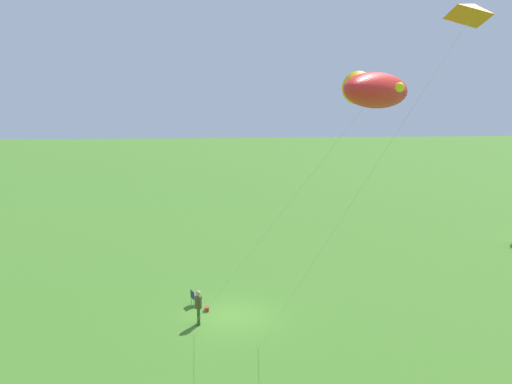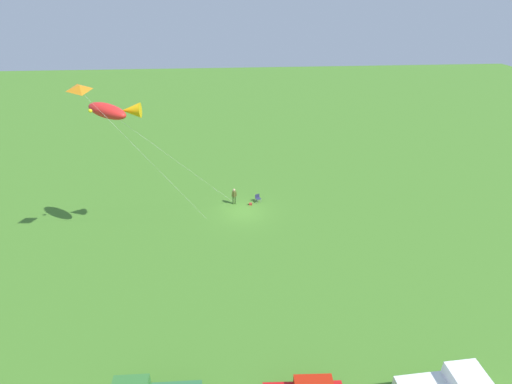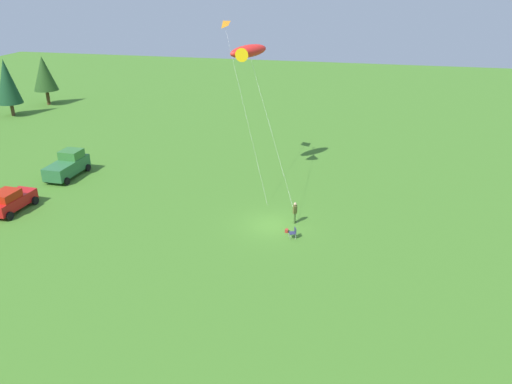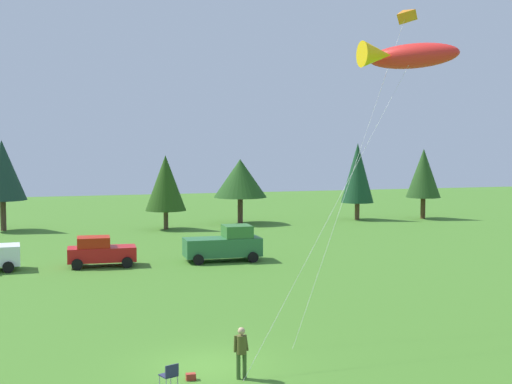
% 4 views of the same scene
% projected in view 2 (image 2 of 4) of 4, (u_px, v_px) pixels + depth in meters
% --- Properties ---
extents(ground_plane, '(160.00, 160.00, 0.00)m').
position_uv_depth(ground_plane, '(243.00, 212.00, 39.63)').
color(ground_plane, '#437926').
extents(person_kite_flyer, '(0.55, 0.38, 1.74)m').
position_uv_depth(person_kite_flyer, '(234.00, 195.00, 40.56)').
color(person_kite_flyer, '#375423').
rests_on(person_kite_flyer, ground).
extents(folding_chair, '(0.62, 0.62, 0.82)m').
position_uv_depth(folding_chair, '(258.00, 198.00, 41.24)').
color(folding_chair, '#292C4E').
rests_on(folding_chair, ground).
extents(backpack_on_grass, '(0.33, 0.23, 0.22)m').
position_uv_depth(backpack_on_grass, '(251.00, 204.00, 40.78)').
color(backpack_on_grass, '#A02F23').
rests_on(backpack_on_grass, ground).
extents(kite_large_fish, '(11.44, 7.84, 12.26)m').
position_uv_depth(kite_large_fish, '(113.00, 111.00, 29.85)').
color(kite_large_fish, red).
rests_on(kite_large_fish, ground).
extents(kite_delta_orange, '(8.25, 6.35, 14.25)m').
position_uv_depth(kite_delta_orange, '(81.00, 89.00, 26.56)').
color(kite_delta_orange, orange).
rests_on(kite_delta_orange, ground).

